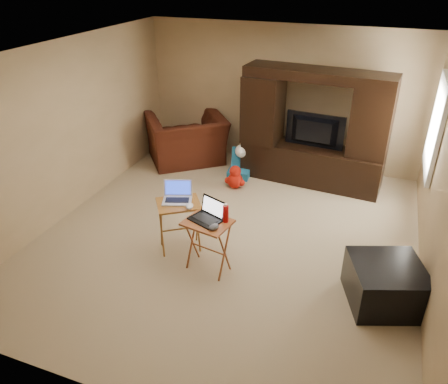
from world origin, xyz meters
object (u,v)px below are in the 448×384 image
at_px(tray_table_right, 208,246).
at_px(mouse_left, 190,206).
at_px(tray_table_left, 180,226).
at_px(laptop_right, 205,212).
at_px(water_bottle, 226,214).
at_px(entertainment_center, 314,129).
at_px(television, 313,132).
at_px(ottoman, 385,284).
at_px(recliner, 187,139).
at_px(child_rocker, 239,164).
at_px(push_toy, 362,183).
at_px(laptop_left, 177,193).
at_px(plush_toy, 235,177).
at_px(mouse_right, 214,227).

relative_size(tray_table_right, mouse_left, 4.88).
bearing_deg(tray_table_left, mouse_left, -54.94).
distance_m(laptop_right, water_bottle, 0.25).
bearing_deg(entertainment_center, television, -85.25).
bearing_deg(television, tray_table_right, 81.42).
bearing_deg(ottoman, recliner, 143.41).
xyz_separation_m(child_rocker, water_bottle, (0.69, -2.53, 0.55)).
xyz_separation_m(push_toy, tray_table_right, (-1.61, -2.74, 0.16)).
distance_m(television, laptop_right, 2.90).
bearing_deg(laptop_left, tray_table_right, -48.94).
distance_m(child_rocker, laptop_right, 2.69).
bearing_deg(child_rocker, tray_table_left, -96.37).
distance_m(laptop_left, mouse_left, 0.26).
bearing_deg(plush_toy, television, 29.31).
relative_size(ottoman, mouse_left, 5.40).
xyz_separation_m(television, plush_toy, (-1.13, -0.63, -0.72)).
distance_m(entertainment_center, recliner, 2.41).
bearing_deg(tray_table_left, laptop_right, -62.86).
bearing_deg(laptop_left, plush_toy, 66.25).
bearing_deg(plush_toy, mouse_right, -76.70).
bearing_deg(mouse_right, laptop_right, 140.53).
relative_size(recliner, tray_table_left, 1.95).
height_order(entertainment_center, recliner, entertainment_center).
bearing_deg(recliner, tray_table_left, 74.16).
distance_m(child_rocker, mouse_left, 2.46).
bearing_deg(water_bottle, television, 79.40).
xyz_separation_m(mouse_right, water_bottle, (0.07, 0.20, 0.08)).
relative_size(entertainment_center, push_toy, 4.78).
height_order(laptop_right, mouse_left, laptop_right).
distance_m(entertainment_center, push_toy, 1.20).
xyz_separation_m(plush_toy, push_toy, (2.03, 0.55, -0.02)).
relative_size(tray_table_left, laptop_right, 1.93).
xyz_separation_m(push_toy, laptop_right, (-1.65, -2.72, 0.63)).
distance_m(child_rocker, push_toy, 2.10).
distance_m(ottoman, tray_table_left, 2.60).
bearing_deg(television, recliner, 3.58).
relative_size(laptop_right, water_bottle, 1.70).
distance_m(plush_toy, push_toy, 2.10).
height_order(child_rocker, tray_table_left, tray_table_left).
relative_size(plush_toy, push_toy, 0.82).
bearing_deg(mouse_left, plush_toy, 92.58).
bearing_deg(mouse_left, tray_table_left, 159.78).
bearing_deg(mouse_left, laptop_right, -32.84).
bearing_deg(recliner, laptop_right, 80.05).
relative_size(entertainment_center, ottoman, 3.07).
relative_size(recliner, ottoman, 1.78).
relative_size(television, laptop_left, 2.67).
relative_size(television, laptop_right, 2.69).
xyz_separation_m(recliner, ottoman, (3.71, -2.75, -0.20)).
bearing_deg(child_rocker, laptop_right, -85.87).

